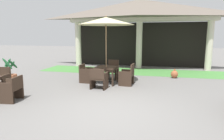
% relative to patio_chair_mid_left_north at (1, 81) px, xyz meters
% --- Properties ---
extents(ground_plane, '(60.00, 60.00, 0.00)m').
position_rel_patio_chair_mid_left_north_xyz_m(ground_plane, '(4.48, -1.01, -0.42)').
color(ground_plane, slate).
extents(background_pavilion, '(9.52, 2.64, 4.28)m').
position_rel_patio_chair_mid_left_north_xyz_m(background_pavilion, '(4.48, 6.84, 2.92)').
color(background_pavilion, beige).
rests_on(background_pavilion, ground).
extents(lawn_strip, '(11.32, 2.29, 0.01)m').
position_rel_patio_chair_mid_left_north_xyz_m(lawn_strip, '(4.48, 5.33, -0.41)').
color(lawn_strip, '#47843D').
rests_on(lawn_strip, ground).
extents(patio_chair_mid_left_north, '(0.61, 0.57, 0.91)m').
position_rel_patio_chair_mid_left_north_xyz_m(patio_chair_mid_left_north, '(0.00, 0.00, 0.00)').
color(patio_chair_mid_left_north, '#38281E').
rests_on(patio_chair_mid_left_north, ground).
extents(patio_chair_mid_left_east, '(0.66, 0.71, 0.81)m').
position_rel_patio_chair_mid_left_north_xyz_m(patio_chair_mid_left_east, '(1.15, -0.89, -0.01)').
color(patio_chair_mid_left_east, '#38281E').
rests_on(patio_chair_mid_left_east, ground).
extents(patio_table_mid_right, '(0.95, 0.95, 0.75)m').
position_rel_patio_chair_mid_left_north_xyz_m(patio_table_mid_right, '(3.53, 2.13, 0.22)').
color(patio_table_mid_right, '#38281E').
rests_on(patio_table_mid_right, ground).
extents(patio_umbrella_mid_right, '(2.40, 2.40, 2.91)m').
position_rel_patio_chair_mid_left_north_xyz_m(patio_umbrella_mid_right, '(3.53, 2.13, 2.25)').
color(patio_umbrella_mid_right, '#2D2D2D').
rests_on(patio_umbrella_mid_right, ground).
extents(patio_chair_mid_right_west, '(0.59, 0.62, 0.80)m').
position_rel_patio_chair_mid_left_north_xyz_m(patio_chair_mid_right_west, '(2.59, 2.18, -0.03)').
color(patio_chair_mid_right_west, '#38281E').
rests_on(patio_chair_mid_right_west, ground).
extents(patio_chair_mid_right_east, '(0.60, 0.64, 0.91)m').
position_rel_patio_chair_mid_left_north_xyz_m(patio_chair_mid_right_east, '(4.47, 2.07, -0.00)').
color(patio_chair_mid_right_east, '#38281E').
rests_on(patio_chair_mid_right_east, ground).
extents(patio_chair_mid_right_north, '(0.57, 0.58, 0.91)m').
position_rel_patio_chair_mid_left_north_xyz_m(patio_chair_mid_right_north, '(3.58, 3.07, -0.02)').
color(patio_chair_mid_right_north, '#38281E').
rests_on(patio_chair_mid_right_north, ground).
extents(patio_chair_mid_right_south, '(0.65, 0.56, 0.82)m').
position_rel_patio_chair_mid_left_north_xyz_m(patio_chair_mid_right_south, '(3.47, 1.19, -0.01)').
color(patio_chair_mid_right_south, '#38281E').
rests_on(patio_chair_mid_right_south, ground).
extents(potted_palm_left_edge, '(0.57, 0.56, 1.17)m').
position_rel_patio_chair_mid_left_north_xyz_m(potted_palm_left_edge, '(-0.56, 1.14, -0.10)').
color(potted_palm_left_edge, '#995638').
rests_on(potted_palm_left_edge, ground).
extents(terracotta_urn, '(0.34, 0.34, 0.46)m').
position_rel_patio_chair_mid_left_north_xyz_m(terracotta_urn, '(6.53, 3.98, -0.22)').
color(terracotta_urn, '#9E5633').
rests_on(terracotta_urn, ground).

